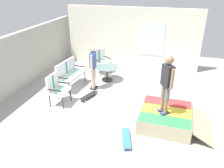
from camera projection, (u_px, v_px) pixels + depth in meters
The scene contains 12 objects.
ground_plane at pixel (122, 109), 7.11m from camera, with size 12.00×12.00×0.10m, color #A8A8A3.
back_wall_cinderblock at pixel (11, 66), 7.63m from camera, with size 9.00×0.20×2.05m.
house_facade at pixel (132, 38), 9.91m from camera, with size 0.23×6.00×2.66m.
skate_ramp at pixel (166, 117), 6.21m from camera, with size 1.50×2.03×0.45m.
patio_bench at pixel (69, 72), 8.18m from camera, with size 1.30×0.67×1.02m.
patio_chair_near_house at pixel (100, 59), 9.48m from camera, with size 0.82×0.80×1.02m.
patio_chair_by_wall at pixel (56, 87), 7.08m from camera, with size 0.63×0.56×1.02m.
patio_table at pixel (107, 71), 8.80m from camera, with size 0.90×0.90×0.57m.
person_watching at pixel (93, 64), 7.90m from camera, with size 0.48×0.26×1.66m.
person_skater at pixel (167, 81), 5.61m from camera, with size 0.40×0.36×1.64m.
skateboard_by_bench at pixel (89, 96), 7.63m from camera, with size 0.82×0.46×0.10m.
skateboard_spare at pixel (126, 138), 5.62m from camera, with size 0.82×0.41×0.10m.
Camera 1 is at (-5.90, -1.34, 3.80)m, focal length 35.21 mm.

